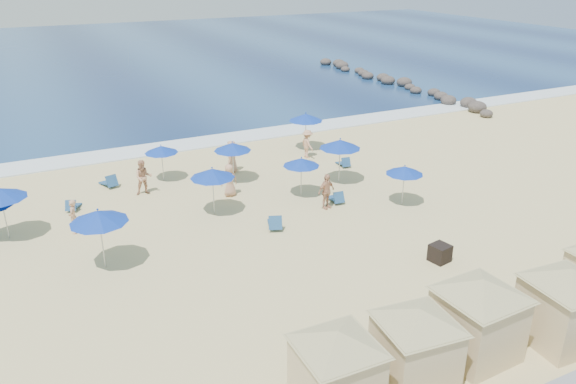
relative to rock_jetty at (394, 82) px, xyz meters
The scene contains 29 objects.
ground 34.59m from the rock_jetty, 133.95° to the right, with size 160.00×160.00×0.00m, color #D5C387.
ocean 38.50m from the rock_jetty, 128.58° to the left, with size 160.00×80.00×0.06m, color navy.
surf_line 25.79m from the rock_jetty, 158.61° to the right, with size 160.00×2.50×0.08m, color white.
rock_jetty is the anchor object (origin of this frame).
trash_bin 34.63m from the rock_jetty, 123.19° to the right, with size 0.73×0.73×0.73m, color black.
cabana_0 43.41m from the rock_jetty, 128.36° to the right, with size 4.38×4.38×2.75m.
cabana_1 41.98m from the rock_jetty, 125.51° to the right, with size 4.35×4.35×2.74m.
cabana_2 40.50m from the rock_jetty, 122.78° to the right, with size 4.73×4.73×2.97m.
cabana_3 39.61m from the rock_jetty, 118.65° to the right, with size 4.66×4.66×2.93m.
umbrella_1 39.57m from the rock_jetty, 151.39° to the right, with size 2.20×2.20×2.50m.
umbrella_3 39.14m from the rock_jetty, 143.22° to the right, with size 2.28×2.28×2.59m.
umbrella_4 30.67m from the rock_jetty, 150.67° to the right, with size 1.83×1.83×2.09m.
umbrella_5 32.90m from the rock_jetty, 141.39° to the right, with size 2.13×2.13×2.42m.
umbrella_6 28.81m from the rock_jetty, 143.99° to the right, with size 2.04×2.04×2.33m.
umbrella_7 29.23m from the rock_jetty, 135.64° to the right, with size 1.90×1.90×2.16m.
umbrella_8 21.91m from the rock_jetty, 141.21° to the right, with size 2.17×2.17×2.46m.
umbrella_9 26.77m from the rock_jetty, 132.67° to the right, with size 2.25×2.25×2.56m.
umbrella_10 29.06m from the rock_jetty, 125.42° to the right, with size 1.86×1.86×2.12m.
beach_chair_1 36.02m from the rock_jetty, 151.90° to the right, with size 0.90×1.24×0.63m.
beach_chair_2 33.01m from the rock_jetty, 153.72° to the right, with size 0.93×1.44×0.73m.
beach_chair_3 33.18m from the rock_jetty, 135.59° to the right, with size 1.06×1.49×0.75m.
beach_chair_4 29.45m from the rock_jetty, 131.88° to the right, with size 0.64×1.27×0.68m.
beach_chair_5 24.09m from the rock_jetty, 133.21° to the right, with size 0.67×1.23×0.64m.
beachgoer_0 37.55m from the rock_jetty, 148.43° to the right, with size 0.58×0.38×1.60m, color tan.
beachgoer_1 32.63m from the rock_jetty, 149.53° to the right, with size 0.91×0.71×1.87m, color tan.
beachgoer_2 30.32m from the rock_jetty, 132.52° to the right, with size 1.05×0.44×1.80m, color tan.
beachgoer_3 23.30m from the rock_jetty, 139.39° to the right, with size 1.15×0.66×1.77m, color tan.
beachgoer_4 27.55m from the rock_jetty, 145.83° to the right, with size 0.92×0.60×1.88m, color tan.
beachgoer_5 30.59m from the rock_jetty, 142.24° to the right, with size 0.84×0.55×1.72m, color tan.
Camera 1 is at (-9.47, -19.38, 11.49)m, focal length 35.00 mm.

